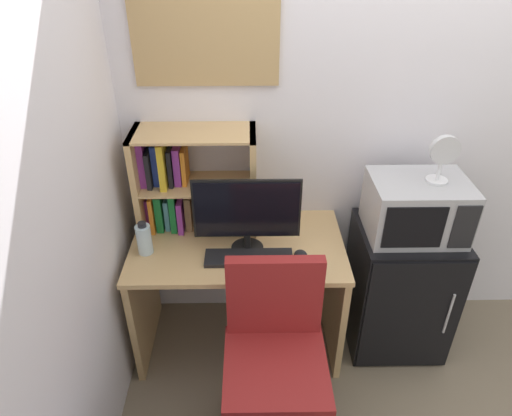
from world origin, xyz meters
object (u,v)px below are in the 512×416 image
monitor (247,212)px  computer_mouse (301,255)px  hutch_bookshelf (180,180)px  mini_fridge (399,287)px  desk_fan (443,156)px  wall_corkboard (205,40)px  water_bottle (144,239)px  desk_chair (275,368)px  keyboard (249,258)px  microwave (416,207)px

monitor → computer_mouse: (0.28, -0.08, -0.22)m
monitor → computer_mouse: 0.36m
hutch_bookshelf → mini_fridge: size_ratio=0.80×
desk_fan → wall_corkboard: size_ratio=0.35×
water_bottle → desk_chair: 0.93m
desk_fan → desk_chair: bearing=-145.6°
keyboard → water_bottle: (-0.55, 0.07, 0.08)m
computer_mouse → wall_corkboard: wall_corkboard is taller
desk_chair → water_bottle: bearing=143.7°
water_bottle → hutch_bookshelf: bearing=57.3°
monitor → water_bottle: size_ratio=2.95×
water_bottle → desk_chair: size_ratio=0.19×
computer_mouse → wall_corkboard: size_ratio=0.12×
computer_mouse → desk_fan: size_ratio=0.35×
hutch_bookshelf → mini_fridge: (1.26, -0.18, -0.64)m
desk_fan → mini_fridge: bearing=178.3°
microwave → desk_chair: microwave is taller
water_bottle → keyboard: bearing=-7.3°
monitor → desk_fan: bearing=4.3°
keyboard → wall_corkboard: wall_corkboard is taller
hutch_bookshelf → monitor: (0.37, -0.25, -0.05)m
keyboard → mini_fridge: 0.97m
keyboard → monitor: bearing=95.3°
desk_fan → hutch_bookshelf: bearing=172.4°
water_bottle → microwave: 1.44m
keyboard → water_bottle: 0.56m
desk_fan → microwave: bearing=176.0°
computer_mouse → monitor: bearing=164.2°
computer_mouse → desk_chair: bearing=-109.3°
keyboard → microwave: (0.89, 0.16, 0.20)m
computer_mouse → hutch_bookshelf: bearing=152.9°
desk_chair → keyboard: bearing=106.1°
mini_fridge → microwave: size_ratio=1.61×
mini_fridge → wall_corkboard: 1.76m
computer_mouse → wall_corkboard: 1.18m
microwave → wall_corkboard: 1.38m
monitor → desk_chair: monitor is taller
desk_fan → wall_corkboard: bearing=165.8°
hutch_bookshelf → microwave: bearing=-7.8°
computer_mouse → desk_fan: 0.86m
computer_mouse → desk_chair: size_ratio=0.09×
monitor → computer_mouse: bearing=-15.8°
mini_fridge → microwave: bearing=89.8°
desk_fan → desk_chair: desk_fan is taller
keyboard → desk_fan: desk_fan is taller
keyboard → desk_chair: size_ratio=0.47×
desk_chair → wall_corkboard: bearing=110.3°
keyboard → computer_mouse: (0.27, 0.01, 0.01)m
hutch_bookshelf → computer_mouse: hutch_bookshelf is taller
wall_corkboard → mini_fridge: bearing=-15.1°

